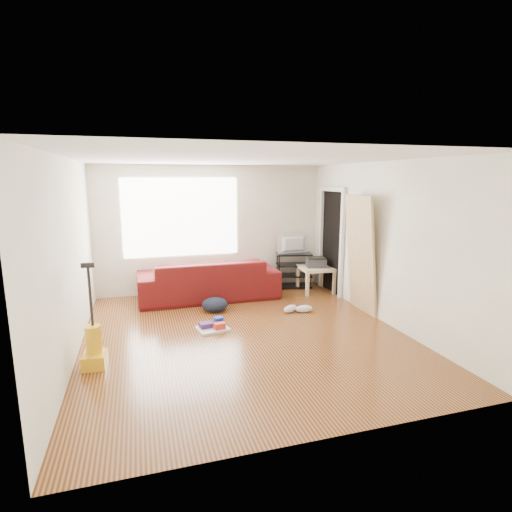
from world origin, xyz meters
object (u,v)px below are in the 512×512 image
object	(u,v)px
sofa	(209,298)
tv_stand	(294,270)
backpack	(215,311)
vacuum	(94,348)
cleaning_tray	(213,326)
side_table	(316,271)
bucket	(171,304)

from	to	relation	value
sofa	tv_stand	distance (m)	1.89
backpack	vacuum	size ratio (longest dim) A/B	0.35
cleaning_tray	vacuum	size ratio (longest dim) A/B	0.40
sofa	side_table	bearing A→B (deg)	175.80
side_table	bucket	size ratio (longest dim) A/B	2.41
backpack	vacuum	distance (m)	2.39
sofa	tv_stand	bearing A→B (deg)	-171.64
bucket	sofa	bearing A→B (deg)	13.97
side_table	bucket	world-z (taller)	side_table
sofa	vacuum	size ratio (longest dim) A/B	2.04
bucket	vacuum	distance (m)	2.47
tv_stand	backpack	distance (m)	2.19
side_table	cleaning_tray	xyz separation A→B (m)	(-2.35, -1.47, -0.37)
sofa	vacuum	world-z (taller)	vacuum
tv_stand	bucket	distance (m)	2.64
side_table	backpack	xyz separation A→B (m)	(-2.17, -0.65, -0.42)
bucket	cleaning_tray	world-z (taller)	cleaning_tray
backpack	tv_stand	bearing A→B (deg)	37.22
bucket	vacuum	bearing A→B (deg)	-116.05
cleaning_tray	vacuum	bearing A→B (deg)	-154.52
sofa	cleaning_tray	distance (m)	1.64
side_table	backpack	distance (m)	2.31
sofa	tv_stand	xyz separation A→B (m)	(1.84, 0.27, 0.37)
cleaning_tray	vacuum	xyz separation A→B (m)	(-1.60, -0.76, 0.19)
bucket	backpack	xyz separation A→B (m)	(0.70, -0.62, 0.00)
side_table	bucket	bearing A→B (deg)	-179.49
sofa	bucket	size ratio (longest dim) A/B	9.66
tv_stand	backpack	xyz separation A→B (m)	(-1.87, -1.08, -0.37)
sofa	bucket	world-z (taller)	sofa
bucket	vacuum	world-z (taller)	vacuum
tv_stand	cleaning_tray	world-z (taller)	tv_stand
vacuum	sofa	bearing A→B (deg)	57.07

